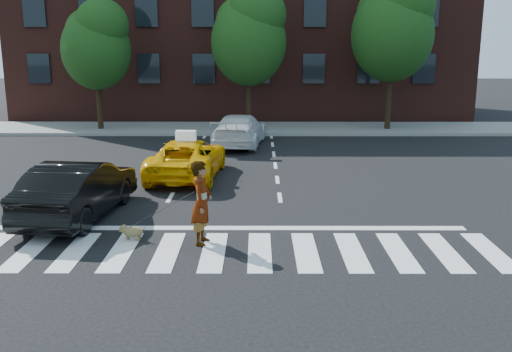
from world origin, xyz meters
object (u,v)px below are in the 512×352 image
at_px(tree_left, 96,41).
at_px(dog, 131,231).
at_px(tree_mid, 249,33).
at_px(taxi, 187,158).
at_px(white_suv, 239,130).
at_px(tree_right, 393,24).
at_px(woman, 202,203).
at_px(black_sedan, 78,189).

bearing_deg(tree_left, dog, -72.81).
height_order(tree_mid, taxi, tree_mid).
height_order(tree_left, white_suv, tree_left).
bearing_deg(tree_mid, tree_right, -0.00).
distance_m(white_suv, dog, 12.41).
bearing_deg(taxi, woman, 103.89).
bearing_deg(black_sedan, tree_right, -121.00).
xyz_separation_m(tree_left, tree_mid, (7.50, -0.00, 0.41)).
xyz_separation_m(taxi, dog, (-0.54, -6.26, -0.43)).
distance_m(black_sedan, white_suv, 11.13).
xyz_separation_m(black_sedan, dog, (1.71, -1.76, -0.54)).
bearing_deg(black_sedan, tree_left, -70.45).
relative_size(tree_left, tree_right, 0.84).
bearing_deg(tree_mid, white_suv, -95.38).
distance_m(tree_mid, woman, 16.93).
distance_m(tree_right, white_suv, 9.57).
height_order(white_suv, dog, white_suv).
bearing_deg(dog, woman, -1.30).
bearing_deg(tree_right, white_suv, -151.35).
distance_m(tree_left, black_sedan, 15.32).
bearing_deg(tree_right, woman, -115.44).
bearing_deg(tree_right, taxi, -131.79).
distance_m(taxi, dog, 6.29).
distance_m(tree_left, white_suv, 9.00).
bearing_deg(taxi, dog, 89.21).
relative_size(tree_right, woman, 4.05).
relative_size(tree_mid, white_suv, 1.50).
bearing_deg(tree_left, taxi, -60.89).
xyz_separation_m(tree_left, taxi, (5.57, -10.00, -3.80)).
distance_m(tree_right, black_sedan, 18.85).
relative_size(tree_left, dog, 10.31).
relative_size(tree_mid, black_sedan, 1.56).
height_order(taxi, woman, woman).
bearing_deg(white_suv, tree_left, -22.45).
height_order(tree_mid, dog, tree_mid).
bearing_deg(woman, black_sedan, 66.72).
height_order(woman, dog, woman).
bearing_deg(tree_left, black_sedan, -77.10).
bearing_deg(woman, taxi, 16.71).
relative_size(black_sedan, white_suv, 0.96).
relative_size(tree_right, taxi, 1.67).
distance_m(tree_right, woman, 18.72).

